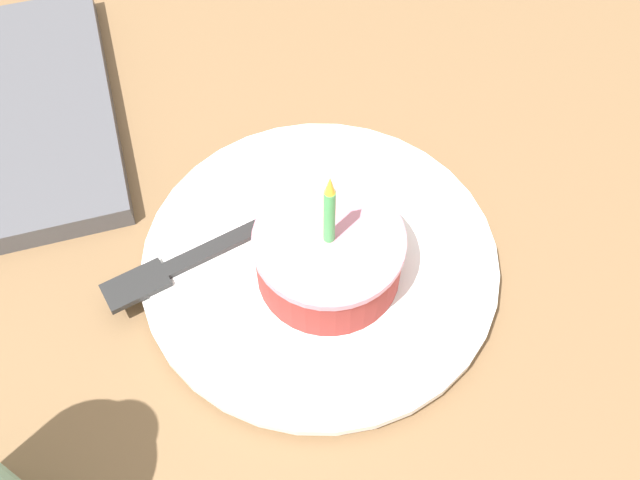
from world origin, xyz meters
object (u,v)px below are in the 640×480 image
Objects in this scene: fork at (212,249)px; marble_board at (2,118)px; plate at (320,262)px; cake_slice at (329,255)px.

marble_board is (-0.18, -0.14, -0.01)m from fork.
marble_board is at bearing -142.11° from fork.
plate is at bearing 46.02° from marble_board.
cake_slice is at bearing 44.45° from marble_board.
fork reaches higher than marble_board.
marble_board is at bearing -133.98° from plate.
cake_slice is 0.42× the size of marble_board.
marble_board is (-0.22, -0.22, -0.03)m from cake_slice.
cake_slice is at bearing 62.40° from fork.
cake_slice reaches higher than fork.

